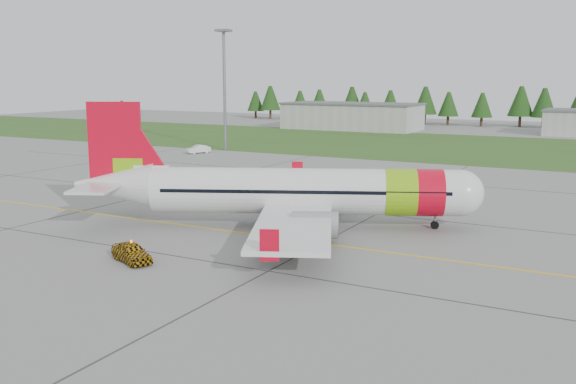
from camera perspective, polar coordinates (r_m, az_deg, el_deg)
The scene contains 9 objects.
ground at distance 47.57m, azimuth -12.30°, elevation -5.21°, with size 320.00×320.00×0.00m, color gray.
aircraft at distance 53.59m, azimuth 0.62°, elevation 0.04°, with size 32.57×30.91×10.43m.
follow_me_car at distance 44.80m, azimuth -13.80°, elevation -3.63°, with size 1.58×1.34×3.94m, color #D1960B.
service_van at distance 107.47m, azimuth -8.01°, elevation 4.53°, with size 1.44×1.36×4.14m, color silver.
grass_strip at distance 121.16m, azimuth 13.72°, elevation 3.99°, with size 320.00×50.00×0.03m, color #30561E.
taxi_guideline at distance 53.68m, azimuth -6.76°, elevation -3.27°, with size 120.00×0.25×0.02m, color gold.
hangar_west at distance 156.96m, azimuth 5.69°, elevation 6.66°, with size 32.00×14.00×6.00m, color #A8A8A3.
floodlight_mast at distance 111.59m, azimuth -5.66°, elevation 8.86°, with size 0.50×0.50×20.00m, color slate.
treeline at distance 175.47m, azimuth 18.46°, elevation 7.21°, with size 160.00×8.00×10.00m, color #1C3F14, non-canonical shape.
Camera 1 is at (30.06, -34.71, 12.41)m, focal length 40.00 mm.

